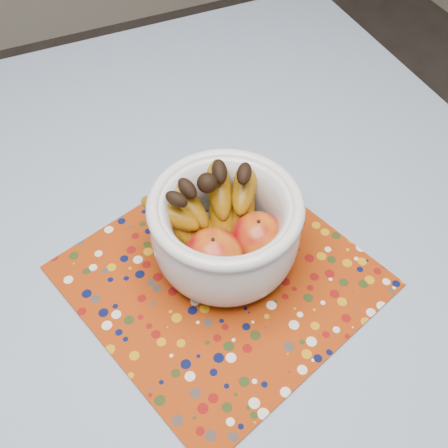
# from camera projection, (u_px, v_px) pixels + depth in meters

# --- Properties ---
(table) EXTENTS (1.20, 1.20, 0.75)m
(table) POSITION_uv_depth(u_px,v_px,m) (162.00, 304.00, 0.85)
(table) COLOR brown
(table) RESTS_ON ground
(tablecloth) EXTENTS (1.32, 1.32, 0.01)m
(tablecloth) POSITION_uv_depth(u_px,v_px,m) (157.00, 276.00, 0.79)
(tablecloth) COLOR slate
(tablecloth) RESTS_ON table
(placemat) EXTENTS (0.49, 0.49, 0.00)m
(placemat) POSITION_uv_depth(u_px,v_px,m) (221.00, 276.00, 0.78)
(placemat) COLOR maroon
(placemat) RESTS_ON tablecloth
(fruit_bowl) EXTENTS (0.25, 0.22, 0.16)m
(fruit_bowl) POSITION_uv_depth(u_px,v_px,m) (220.00, 223.00, 0.75)
(fruit_bowl) COLOR silver
(fruit_bowl) RESTS_ON placemat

